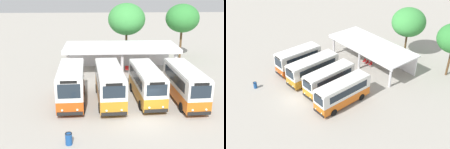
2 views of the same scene
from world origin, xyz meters
TOP-DOWN VIEW (x-y plane):
  - ground_plane at (0.00, 0.00)m, footprint 180.00×180.00m
  - city_bus_nearest_orange at (-6.33, 3.95)m, footprint 2.59×7.02m
  - city_bus_second_in_row at (-2.78, 4.19)m, footprint 2.74×7.96m
  - city_bus_middle_cream at (0.76, 4.46)m, footprint 2.65×7.60m
  - city_bus_fourth_amber at (4.30, 3.93)m, footprint 2.49×7.81m
  - terminal_canopy at (-1.03, 14.59)m, footprint 14.01×5.96m
  - waiting_chair_end_by_column at (-1.60, 13.17)m, footprint 0.45×0.45m
  - waiting_chair_second_from_end at (-0.94, 13.13)m, footprint 0.45×0.45m
  - waiting_chair_middle_seat at (-0.28, 13.26)m, footprint 0.45×0.45m
  - roadside_tree_behind_canopy at (0.28, 20.59)m, footprint 5.38×5.38m
  - litter_bin_apron at (-5.90, -3.36)m, footprint 0.49×0.49m

SIDE VIEW (x-z plane):
  - ground_plane at x=0.00m, z-range 0.00..0.00m
  - litter_bin_apron at x=-5.90m, z-range 0.01..0.91m
  - waiting_chair_end_by_column at x=-1.60m, z-range 0.09..0.95m
  - waiting_chair_second_from_end at x=-0.94m, z-range 0.09..0.95m
  - waiting_chair_middle_seat at x=-0.28m, z-range 0.09..0.95m
  - city_bus_middle_cream at x=0.76m, z-range 0.17..3.36m
  - city_bus_fourth_amber at x=4.30m, z-range 0.17..3.48m
  - city_bus_second_in_row at x=-2.78m, z-range 0.17..3.49m
  - city_bus_nearest_orange at x=-6.33m, z-range 0.17..3.66m
  - terminal_canopy at x=-1.03m, z-range 0.97..4.37m
  - roadside_tree_behind_canopy at x=0.28m, z-range 1.74..9.83m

